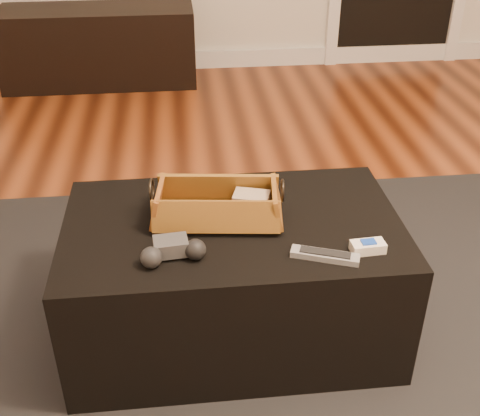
{
  "coord_description": "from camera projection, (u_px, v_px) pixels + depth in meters",
  "views": [
    {
      "loc": [
        -0.26,
        -1.47,
        1.4
      ],
      "look_at": [
        -0.11,
        -0.01,
        0.49
      ],
      "focal_mm": 45.0,
      "sensor_mm": 36.0,
      "label": 1
    }
  ],
  "objects": [
    {
      "name": "cloth_bundle",
      "position": [
        251.0,
        202.0,
        1.79
      ],
      "size": [
        0.12,
        0.1,
        0.06
      ],
      "primitive_type": "cube",
      "rotation": [
        0.0,
        0.0,
        -0.29
      ],
      "color": "tan",
      "rests_on": "wicker_basket"
    },
    {
      "name": "game_controller",
      "position": [
        172.0,
        251.0,
        1.6
      ],
      "size": [
        0.19,
        0.11,
        0.06
      ],
      "color": "#3A3A3D",
      "rests_on": "ottoman"
    },
    {
      "name": "cream_gadget",
      "position": [
        368.0,
        247.0,
        1.64
      ],
      "size": [
        0.1,
        0.05,
        0.03
      ],
      "color": "white",
      "rests_on": "ottoman"
    },
    {
      "name": "baseboard",
      "position": [
        213.0,
        59.0,
        4.29
      ],
      "size": [
        5.0,
        0.04,
        0.12
      ],
      "primitive_type": "cube",
      "color": "white",
      "rests_on": "floor"
    },
    {
      "name": "ottoman",
      "position": [
        233.0,
        278.0,
        1.88
      ],
      "size": [
        1.0,
        0.6,
        0.42
      ],
      "primitive_type": "cube",
      "color": "black",
      "rests_on": "area_rug"
    },
    {
      "name": "wicker_basket",
      "position": [
        217.0,
        206.0,
        1.77
      ],
      "size": [
        0.4,
        0.24,
        0.13
      ],
      "color": "#9C5223",
      "rests_on": "ottoman"
    },
    {
      "name": "floor",
      "position": [
        271.0,
        332.0,
        2.01
      ],
      "size": [
        5.0,
        5.5,
        0.01
      ],
      "primitive_type": "cube",
      "color": "brown",
      "rests_on": "ground"
    },
    {
      "name": "media_cabinet",
      "position": [
        99.0,
        46.0,
        3.93
      ],
      "size": [
        1.24,
        0.45,
        0.49
      ],
      "primitive_type": "cube",
      "color": "black",
      "rests_on": "floor"
    },
    {
      "name": "area_rug",
      "position": [
        235.0,
        340.0,
        1.96
      ],
      "size": [
        2.6,
        2.0,
        0.01
      ],
      "primitive_type": "cube",
      "color": "black",
      "rests_on": "floor"
    },
    {
      "name": "tv_remote",
      "position": [
        211.0,
        215.0,
        1.76
      ],
      "size": [
        0.2,
        0.05,
        0.02
      ],
      "primitive_type": "cube",
      "rotation": [
        0.0,
        0.0,
        -0.01
      ],
      "color": "black",
      "rests_on": "wicker_basket"
    },
    {
      "name": "silver_remote",
      "position": [
        325.0,
        255.0,
        1.62
      ],
      "size": [
        0.19,
        0.1,
        0.02
      ],
      "color": "#98999F",
      "rests_on": "ottoman"
    }
  ]
}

